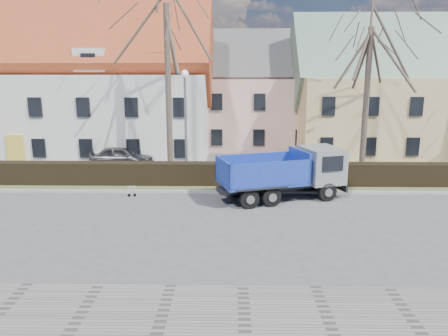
{
  "coord_description": "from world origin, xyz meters",
  "views": [
    {
      "loc": [
        1.87,
        -18.3,
        6.56
      ],
      "look_at": [
        1.47,
        3.65,
        1.6
      ],
      "focal_mm": 35.0,
      "sensor_mm": 36.0,
      "label": 1
    }
  ],
  "objects_px": {
    "dump_truck": "(278,174)",
    "streetlight": "(186,127)",
    "cart_frame": "(128,191)",
    "parked_car_a": "(122,157)"
  },
  "relations": [
    {
      "from": "cart_frame",
      "to": "parked_car_a",
      "type": "bearing_deg",
      "value": 106.03
    },
    {
      "from": "streetlight",
      "to": "cart_frame",
      "type": "distance_m",
      "value": 5.22
    },
    {
      "from": "parked_car_a",
      "to": "cart_frame",
      "type": "bearing_deg",
      "value": -161.56
    },
    {
      "from": "dump_truck",
      "to": "cart_frame",
      "type": "relative_size",
      "value": 9.54
    },
    {
      "from": "streetlight",
      "to": "parked_car_a",
      "type": "xyz_separation_m",
      "value": [
        -4.83,
        3.88,
        -2.58
      ]
    },
    {
      "from": "dump_truck",
      "to": "cart_frame",
      "type": "distance_m",
      "value": 7.91
    },
    {
      "from": "dump_truck",
      "to": "streetlight",
      "type": "xyz_separation_m",
      "value": [
        -5.06,
        3.56,
        1.97
      ]
    },
    {
      "from": "cart_frame",
      "to": "streetlight",
      "type": "bearing_deg",
      "value": 49.54
    },
    {
      "from": "cart_frame",
      "to": "dump_truck",
      "type": "bearing_deg",
      "value": -2.25
    },
    {
      "from": "parked_car_a",
      "to": "streetlight",
      "type": "bearing_deg",
      "value": -126.39
    }
  ]
}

